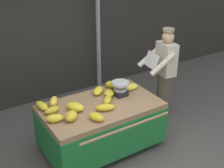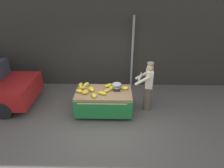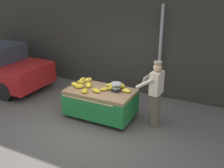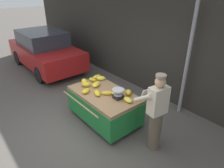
{
  "view_description": "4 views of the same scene",
  "coord_description": "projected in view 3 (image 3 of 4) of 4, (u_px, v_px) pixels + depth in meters",
  "views": [
    {
      "loc": [
        -2.05,
        -2.79,
        3.08
      ],
      "look_at": [
        0.15,
        0.67,
        1.1
      ],
      "focal_mm": 48.53,
      "sensor_mm": 36.0,
      "label": 1
    },
    {
      "loc": [
        0.33,
        -4.58,
        3.76
      ],
      "look_at": [
        0.23,
        0.58,
        1.12
      ],
      "focal_mm": 30.17,
      "sensor_mm": 36.0,
      "label": 2
    },
    {
      "loc": [
        3.08,
        -4.89,
        3.46
      ],
      "look_at": [
        0.3,
        0.7,
        1.02
      ],
      "focal_mm": 41.77,
      "sensor_mm": 36.0,
      "label": 3
    },
    {
      "loc": [
        3.4,
        -1.92,
        3.19
      ],
      "look_at": [
        0.15,
        0.79,
        1.07
      ],
      "focal_mm": 32.3,
      "sensor_mm": 36.0,
      "label": 4
    }
  ],
  "objects": [
    {
      "name": "vendor_person",
      "position": [
        155.0,
        94.0,
        6.46
      ],
      "size": [
        0.62,
        0.57,
        1.71
      ],
      "color": "brown",
      "rests_on": "ground"
    },
    {
      "name": "banana_bunch_12",
      "position": [
        79.0,
        86.0,
        7.01
      ],
      "size": [
        0.29,
        0.29,
        0.12
      ],
      "primitive_type": "ellipsoid",
      "rotation": [
        0.0,
        0.0,
        2.39
      ],
      "color": "gold",
      "rests_on": "banana_cart"
    },
    {
      "name": "banana_bunch_2",
      "position": [
        89.0,
        85.0,
        7.11
      ],
      "size": [
        0.29,
        0.33,
        0.12
      ],
      "primitive_type": "ellipsoid",
      "rotation": [
        0.0,
        0.0,
        0.5
      ],
      "color": "yellow",
      "rests_on": "banana_cart"
    },
    {
      "name": "banana_bunch_10",
      "position": [
        112.0,
        88.0,
        6.93
      ],
      "size": [
        0.24,
        0.26,
        0.1
      ],
      "primitive_type": "ellipsoid",
      "rotation": [
        0.0,
        0.0,
        2.64
      ],
      "color": "yellow",
      "rests_on": "banana_cart"
    },
    {
      "name": "banana_bunch_6",
      "position": [
        105.0,
        89.0,
        6.85
      ],
      "size": [
        0.27,
        0.28,
        0.09
      ],
      "primitive_type": "ellipsoid",
      "rotation": [
        0.0,
        0.0,
        2.42
      ],
      "color": "gold",
      "rests_on": "banana_cart"
    },
    {
      "name": "banana_bunch_5",
      "position": [
        122.0,
        86.0,
        7.04
      ],
      "size": [
        0.25,
        0.25,
        0.12
      ],
      "primitive_type": "ellipsoid",
      "rotation": [
        0.0,
        0.0,
        0.82
      ],
      "color": "gold",
      "rests_on": "banana_cart"
    },
    {
      "name": "street_pole",
      "position": [
        160.0,
        54.0,
        7.78
      ],
      "size": [
        0.09,
        0.09,
        2.9
      ],
      "primitive_type": "cylinder",
      "color": "gray",
      "rests_on": "ground"
    },
    {
      "name": "banana_bunch_11",
      "position": [
        88.0,
        80.0,
        7.45
      ],
      "size": [
        0.22,
        0.26,
        0.13
      ],
      "primitive_type": "ellipsoid",
      "rotation": [
        0.0,
        0.0,
        2.58
      ],
      "color": "yellow",
      "rests_on": "banana_cart"
    },
    {
      "name": "back_wall",
      "position": [
        134.0,
        33.0,
        8.28
      ],
      "size": [
        16.0,
        0.24,
        3.93
      ],
      "primitive_type": "cube",
      "color": "#2D2B26",
      "rests_on": "ground"
    },
    {
      "name": "ground_plane",
      "position": [
        89.0,
        128.0,
        6.61
      ],
      "size": [
        60.0,
        60.0,
        0.0
      ],
      "primitive_type": "plane",
      "color": "#514C47"
    },
    {
      "name": "banana_bunch_9",
      "position": [
        82.0,
        79.0,
        7.53
      ],
      "size": [
        0.16,
        0.3,
        0.1
      ],
      "primitive_type": "ellipsoid",
      "rotation": [
        0.0,
        0.0,
        0.14
      ],
      "color": "yellow",
      "rests_on": "banana_cart"
    },
    {
      "name": "weighing_scale",
      "position": [
        116.0,
        87.0,
        6.78
      ],
      "size": [
        0.28,
        0.28,
        0.24
      ],
      "color": "black",
      "rests_on": "banana_cart"
    },
    {
      "name": "banana_bunch_8",
      "position": [
        85.0,
        91.0,
        6.73
      ],
      "size": [
        0.22,
        0.28,
        0.11
      ],
      "primitive_type": "ellipsoid",
      "rotation": [
        0.0,
        0.0,
        0.35
      ],
      "color": "gold",
      "rests_on": "banana_cart"
    },
    {
      "name": "banana_bunch_7",
      "position": [
        96.0,
        90.0,
        6.76
      ],
      "size": [
        0.32,
        0.24,
        0.1
      ],
      "primitive_type": "ellipsoid",
      "rotation": [
        0.0,
        0.0,
        1.15
      ],
      "color": "gold",
      "rests_on": "banana_cart"
    },
    {
      "name": "banana_bunch_1",
      "position": [
        111.0,
        85.0,
        7.12
      ],
      "size": [
        0.31,
        0.3,
        0.1
      ],
      "primitive_type": "ellipsoid",
      "rotation": [
        0.0,
        0.0,
        2.33
      ],
      "color": "yellow",
      "rests_on": "banana_cart"
    },
    {
      "name": "banana_cart",
      "position": [
        101.0,
        97.0,
        6.99
      ],
      "size": [
        1.82,
        1.26,
        0.79
      ],
      "color": "#93704C",
      "rests_on": "ground"
    },
    {
      "name": "banana_bunch_3",
      "position": [
        75.0,
        84.0,
        7.17
      ],
      "size": [
        0.28,
        0.22,
        0.11
      ],
      "primitive_type": "ellipsoid",
      "rotation": [
        0.0,
        0.0,
        1.2
      ],
      "color": "yellow",
      "rests_on": "banana_cart"
    },
    {
      "name": "banana_bunch_4",
      "position": [
        81.0,
        82.0,
        7.34
      ],
      "size": [
        0.26,
        0.16,
        0.1
      ],
      "primitive_type": "ellipsoid",
      "rotation": [
        0.0,
        0.0,
        1.74
      ],
      "color": "gold",
      "rests_on": "banana_cart"
    },
    {
      "name": "banana_bunch_0",
      "position": [
        126.0,
        90.0,
        6.75
      ],
      "size": [
        0.26,
        0.16,
        0.1
      ],
      "primitive_type": "ellipsoid",
      "rotation": [
        0.0,
        0.0,
        1.53
      ],
      "color": "yellow",
      "rests_on": "banana_cart"
    }
  ]
}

